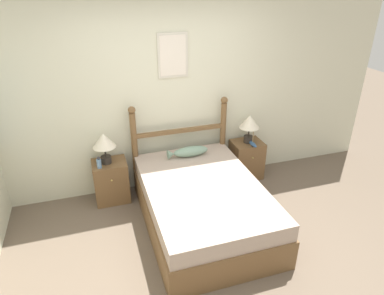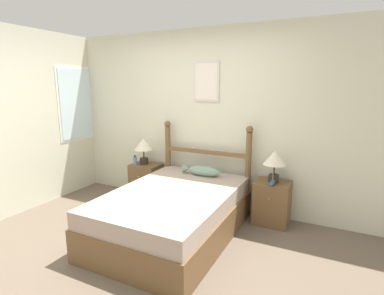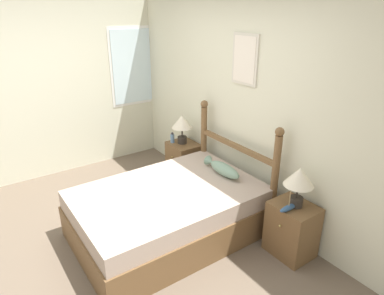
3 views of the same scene
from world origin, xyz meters
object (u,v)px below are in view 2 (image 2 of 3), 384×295
at_px(bed, 173,214).
at_px(table_lamp_right, 275,160).
at_px(bottle, 135,160).
at_px(nightstand_left, 146,181).
at_px(model_boat, 272,182).
at_px(table_lamp_left, 144,146).
at_px(fish_pillow, 202,171).
at_px(nightstand_right, 272,203).

bearing_deg(bed, table_lamp_right, 40.99).
distance_m(bed, bottle, 1.38).
distance_m(nightstand_left, model_boat, 2.00).
xyz_separation_m(table_lamp_left, model_boat, (2.00, -0.11, -0.26)).
bearing_deg(fish_pillow, bed, -93.71).
xyz_separation_m(bottle, fish_pillow, (1.15, -0.03, -0.01)).
relative_size(table_lamp_left, bottle, 2.65).
bearing_deg(table_lamp_left, table_lamp_right, 0.11).
height_order(nightstand_left, model_boat, model_boat).
bearing_deg(fish_pillow, nightstand_left, 172.27).
relative_size(nightstand_left, fish_pillow, 1.02).
relative_size(bed, table_lamp_right, 4.80).
bearing_deg(bed, bottle, 145.83).
bearing_deg(nightstand_left, bed, -41.08).
distance_m(bed, model_boat, 1.28).
xyz_separation_m(bed, model_boat, (1.00, 0.74, 0.32)).
height_order(nightstand_right, fish_pillow, fish_pillow).
bearing_deg(nightstand_left, model_boat, -3.33).
distance_m(table_lamp_right, model_boat, 0.29).
bearing_deg(bed, fish_pillow, 86.29).
xyz_separation_m(table_lamp_left, fish_pillow, (1.06, -0.14, -0.23)).
distance_m(bed, nightstand_right, 1.30).
bearing_deg(fish_pillow, table_lamp_right, 8.51).
distance_m(nightstand_left, fish_pillow, 1.09).
relative_size(bed, nightstand_left, 3.49).
height_order(nightstand_right, table_lamp_right, table_lamp_right).
height_order(bed, nightstand_left, nightstand_left).
height_order(bed, nightstand_right, nightstand_right).
bearing_deg(table_lamp_right, fish_pillow, -171.49).
height_order(nightstand_right, bottle, bottle).
bearing_deg(nightstand_left, table_lamp_right, 0.03).
distance_m(nightstand_left, table_lamp_right, 2.05).
distance_m(table_lamp_right, fish_pillow, 0.98).
height_order(nightstand_right, table_lamp_left, table_lamp_left).
height_order(bed, bottle, bottle).
distance_m(table_lamp_left, fish_pillow, 1.09).
relative_size(nightstand_right, table_lamp_right, 1.37).
bearing_deg(nightstand_left, fish_pillow, -7.73).
relative_size(bottle, fish_pillow, 0.28).
height_order(bed, table_lamp_right, table_lamp_right).
bearing_deg(table_lamp_left, nightstand_left, 5.91).
bearing_deg(bottle, nightstand_left, 41.05).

